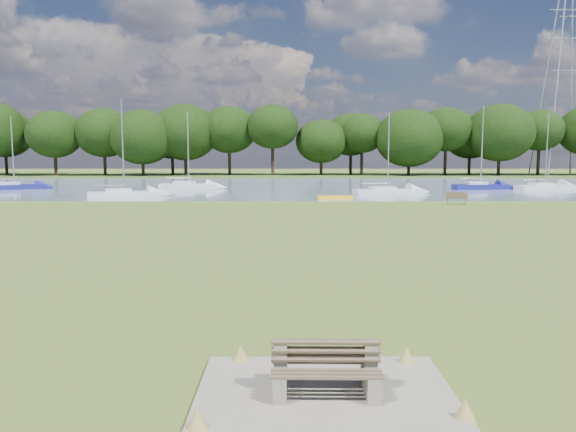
{
  "coord_description": "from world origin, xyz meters",
  "views": [
    {
      "loc": [
        -0.62,
        -22.78,
        4.01
      ],
      "look_at": [
        -0.6,
        -2.0,
        1.62
      ],
      "focal_mm": 35.0,
      "sensor_mm": 36.0,
      "label": 1
    }
  ],
  "objects_px": {
    "kayak": "(335,197)",
    "sailboat_5": "(387,190)",
    "bench_pair": "(325,369)",
    "sailboat_7": "(188,184)",
    "pylon": "(567,38)",
    "sailboat_3": "(544,185)",
    "riverbank_bench": "(457,198)",
    "sailboat_2": "(123,192)",
    "sailboat_6": "(14,185)",
    "sailboat_4": "(480,185)"
  },
  "relations": [
    {
      "from": "sailboat_3",
      "to": "sailboat_4",
      "type": "bearing_deg",
      "value": 165.1
    },
    {
      "from": "bench_pair",
      "to": "sailboat_4",
      "type": "bearing_deg",
      "value": 69.48
    },
    {
      "from": "riverbank_bench",
      "to": "sailboat_3",
      "type": "bearing_deg",
      "value": 67.19
    },
    {
      "from": "kayak",
      "to": "sailboat_4",
      "type": "bearing_deg",
      "value": 30.58
    },
    {
      "from": "riverbank_bench",
      "to": "sailboat_2",
      "type": "distance_m",
      "value": 28.05
    },
    {
      "from": "kayak",
      "to": "sailboat_2",
      "type": "xyz_separation_m",
      "value": [
        -18.39,
        2.26,
        0.3
      ]
    },
    {
      "from": "riverbank_bench",
      "to": "sailboat_7",
      "type": "relative_size",
      "value": 0.2
    },
    {
      "from": "bench_pair",
      "to": "sailboat_2",
      "type": "distance_m",
      "value": 42.97
    },
    {
      "from": "sailboat_2",
      "to": "kayak",
      "type": "bearing_deg",
      "value": -27.08
    },
    {
      "from": "riverbank_bench",
      "to": "pylon",
      "type": "bearing_deg",
      "value": 75.22
    },
    {
      "from": "sailboat_3",
      "to": "sailboat_6",
      "type": "bearing_deg",
      "value": 164.75
    },
    {
      "from": "kayak",
      "to": "sailboat_5",
      "type": "xyz_separation_m",
      "value": [
        5.33,
        5.64,
        0.27
      ]
    },
    {
      "from": "bench_pair",
      "to": "sailboat_7",
      "type": "bearing_deg",
      "value": 103.24
    },
    {
      "from": "sailboat_2",
      "to": "sailboat_7",
      "type": "bearing_deg",
      "value": 51.58
    },
    {
      "from": "pylon",
      "to": "kayak",
      "type": "bearing_deg",
      "value": -131.7
    },
    {
      "from": "sailboat_2",
      "to": "sailboat_7",
      "type": "xyz_separation_m",
      "value": [
        3.71,
        11.2,
        0.04
      ]
    },
    {
      "from": "sailboat_2",
      "to": "sailboat_5",
      "type": "xyz_separation_m",
      "value": [
        23.72,
        3.38,
        -0.03
      ]
    },
    {
      "from": "bench_pair",
      "to": "sailboat_6",
      "type": "relative_size",
      "value": 0.23
    },
    {
      "from": "bench_pair",
      "to": "sailboat_3",
      "type": "bearing_deg",
      "value": 63.08
    },
    {
      "from": "sailboat_4",
      "to": "sailboat_7",
      "type": "relative_size",
      "value": 1.08
    },
    {
      "from": "sailboat_3",
      "to": "sailboat_6",
      "type": "relative_size",
      "value": 1.05
    },
    {
      "from": "pylon",
      "to": "sailboat_6",
      "type": "relative_size",
      "value": 4.7
    },
    {
      "from": "bench_pair",
      "to": "sailboat_2",
      "type": "relative_size",
      "value": 0.21
    },
    {
      "from": "pylon",
      "to": "sailboat_6",
      "type": "height_order",
      "value": "pylon"
    },
    {
      "from": "sailboat_7",
      "to": "sailboat_5",
      "type": "bearing_deg",
      "value": -15.6
    },
    {
      "from": "kayak",
      "to": "sailboat_2",
      "type": "bearing_deg",
      "value": 166.46
    },
    {
      "from": "sailboat_4",
      "to": "sailboat_6",
      "type": "height_order",
      "value": "sailboat_4"
    },
    {
      "from": "sailboat_5",
      "to": "riverbank_bench",
      "type": "bearing_deg",
      "value": -81.91
    },
    {
      "from": "riverbank_bench",
      "to": "pylon",
      "type": "distance_m",
      "value": 63.45
    },
    {
      "from": "kayak",
      "to": "pylon",
      "type": "height_order",
      "value": "pylon"
    },
    {
      "from": "kayak",
      "to": "sailboat_7",
      "type": "xyz_separation_m",
      "value": [
        -14.68,
        13.46,
        0.34
      ]
    },
    {
      "from": "riverbank_bench",
      "to": "sailboat_5",
      "type": "relative_size",
      "value": 0.21
    },
    {
      "from": "sailboat_4",
      "to": "bench_pair",
      "type": "bearing_deg",
      "value": -117.61
    },
    {
      "from": "riverbank_bench",
      "to": "sailboat_6",
      "type": "height_order",
      "value": "sailboat_6"
    },
    {
      "from": "sailboat_3",
      "to": "sailboat_7",
      "type": "bearing_deg",
      "value": 163.1
    },
    {
      "from": "sailboat_2",
      "to": "sailboat_6",
      "type": "relative_size",
      "value": 1.12
    },
    {
      "from": "kayak",
      "to": "sailboat_3",
      "type": "distance_m",
      "value": 26.3
    },
    {
      "from": "kayak",
      "to": "sailboat_4",
      "type": "height_order",
      "value": "sailboat_4"
    },
    {
      "from": "riverbank_bench",
      "to": "pylon",
      "type": "xyz_separation_m",
      "value": [
        32.09,
        50.28,
        21.64
      ]
    },
    {
      "from": "sailboat_5",
      "to": "sailboat_7",
      "type": "xyz_separation_m",
      "value": [
        -20.0,
        7.82,
        0.07
      ]
    },
    {
      "from": "bench_pair",
      "to": "sailboat_6",
      "type": "bearing_deg",
      "value": 121.24
    },
    {
      "from": "sailboat_2",
      "to": "sailboat_3",
      "type": "xyz_separation_m",
      "value": [
        41.58,
        10.16,
        -0.03
      ]
    },
    {
      "from": "bench_pair",
      "to": "sailboat_7",
      "type": "height_order",
      "value": "sailboat_7"
    },
    {
      "from": "bench_pair",
      "to": "sailboat_3",
      "type": "height_order",
      "value": "sailboat_3"
    },
    {
      "from": "bench_pair",
      "to": "sailboat_6",
      "type": "height_order",
      "value": "sailboat_6"
    },
    {
      "from": "pylon",
      "to": "riverbank_bench",
      "type": "bearing_deg",
      "value": -122.55
    },
    {
      "from": "bench_pair",
      "to": "sailboat_7",
      "type": "distance_m",
      "value": 52.69
    },
    {
      "from": "sailboat_4",
      "to": "sailboat_7",
      "type": "bearing_deg",
      "value": 171.74
    },
    {
      "from": "sailboat_6",
      "to": "sailboat_4",
      "type": "bearing_deg",
      "value": -24.3
    },
    {
      "from": "bench_pair",
      "to": "sailboat_4",
      "type": "distance_m",
      "value": 54.09
    }
  ]
}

